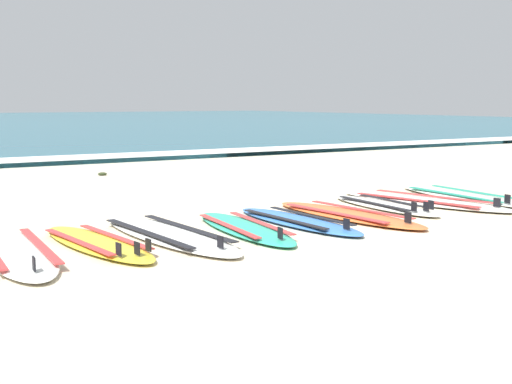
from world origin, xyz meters
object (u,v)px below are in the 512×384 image
Objects in this scene: surfboard_8 at (465,196)px; surfboard_2 at (168,234)px; surfboard_0 at (15,251)px; surfboard_1 at (97,243)px; surfboard_3 at (244,228)px; surfboard_6 at (384,205)px; surfboard_7 at (425,201)px; surfboard_5 at (347,214)px; surfboard_4 at (297,221)px.

surfboard_2 is at bearing -175.78° from surfboard_8.
surfboard_1 is at bearing -2.26° from surfboard_0.
surfboard_1 and surfboard_3 have the same top height.
surfboard_1 is 3.89m from surfboard_6.
surfboard_3 is at bearing -172.35° from surfboard_7.
surfboard_2 is at bearing 172.54° from surfboard_3.
surfboard_3 is at bearing -2.10° from surfboard_1.
surfboard_0 is 0.73m from surfboard_1.
surfboard_7 is at bearing 7.65° from surfboard_3.
surfboard_5 is (3.77, 0.01, 0.00)m from surfboard_0.
surfboard_1 and surfboard_7 have the same top height.
surfboard_4 is at bearing -176.63° from surfboard_5.
surfboard_6 is (2.31, 0.40, 0.00)m from surfboard_3.
surfboard_2 and surfboard_6 have the same top height.
surfboard_0 and surfboard_2 have the same top height.
surfboard_1 and surfboard_8 have the same top height.
surfboard_2 is 1.31× the size of surfboard_6.
surfboard_4 and surfboard_7 have the same top height.
surfboard_3 is 1.01× the size of surfboard_4.
surfboard_2 is 1.22× the size of surfboard_4.
surfboard_2 is (0.74, 0.05, -0.00)m from surfboard_1.
surfboard_1 is at bearing 177.90° from surfboard_3.
surfboard_6 is at bearing 12.33° from surfboard_4.
surfboard_4 is (3.02, -0.03, 0.00)m from surfboard_0.
surfboard_7 is (2.30, 0.35, -0.00)m from surfboard_4.
surfboard_1 is 0.79× the size of surfboard_7.
surfboard_3 is at bearing -176.10° from surfboard_5.
surfboard_7 is (5.32, 0.32, -0.00)m from surfboard_0.
surfboard_5 and surfboard_8 have the same top height.
surfboard_3 is 0.80× the size of surfboard_7.
surfboard_4 is 0.75m from surfboard_5.
surfboard_2 and surfboard_7 have the same top height.
surfboard_0 is at bearing -179.15° from surfboard_2.
surfboard_5 is at bearing -171.56° from surfboard_8.
surfboard_0 and surfboard_3 have the same top height.
surfboard_1 and surfboard_6 have the same top height.
surfboard_2 is (1.48, 0.02, -0.00)m from surfboard_0.
surfboard_7 is (0.71, 0.00, -0.00)m from surfboard_6.
surfboard_1 and surfboard_4 have the same top height.
surfboard_7 is (3.84, 0.30, -0.00)m from surfboard_2.
surfboard_1 is at bearing -174.90° from surfboard_6.
surfboard_5 is at bearing -0.22° from surfboard_2.
surfboard_4 is at bearing -0.58° from surfboard_0.
surfboard_5 is 0.96× the size of surfboard_8.
surfboard_2 is at bearing -175.59° from surfboard_7.
surfboard_4 and surfboard_8 have the same top height.
surfboard_0 and surfboard_6 have the same top height.
surfboard_2 and surfboard_4 have the same top height.
surfboard_6 is 0.74× the size of surfboard_7.
surfboard_0 is 0.97× the size of surfboard_8.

